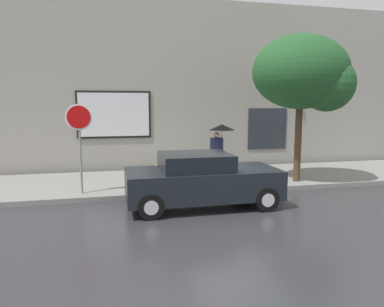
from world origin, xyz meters
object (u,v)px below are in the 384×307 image
object	(u,v)px
parked_car	(201,180)
pedestrian_with_umbrella	(220,134)
street_tree	(306,75)
fire_hydrant	(156,177)
stop_sign	(79,131)

from	to	relation	value
parked_car	pedestrian_with_umbrella	distance (m)	4.19
street_tree	pedestrian_with_umbrella	bearing A→B (deg)	137.68
parked_car	fire_hydrant	bearing A→B (deg)	119.94
parked_car	stop_sign	world-z (taller)	stop_sign
fire_hydrant	parked_car	bearing A→B (deg)	-60.06
parked_car	stop_sign	distance (m)	3.82
street_tree	stop_sign	distance (m)	7.42
parked_car	fire_hydrant	distance (m)	2.03
parked_car	street_tree	distance (m)	5.25
fire_hydrant	stop_sign	xyz separation A→B (m)	(-2.23, -0.17, 1.49)
fire_hydrant	pedestrian_with_umbrella	world-z (taller)	pedestrian_with_umbrella
parked_car	fire_hydrant	world-z (taller)	parked_car
parked_car	street_tree	size ratio (longest dim) A/B	0.84
fire_hydrant	pedestrian_with_umbrella	bearing A→B (deg)	36.08
fire_hydrant	street_tree	xyz separation A→B (m)	(4.99, -0.11, 3.21)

